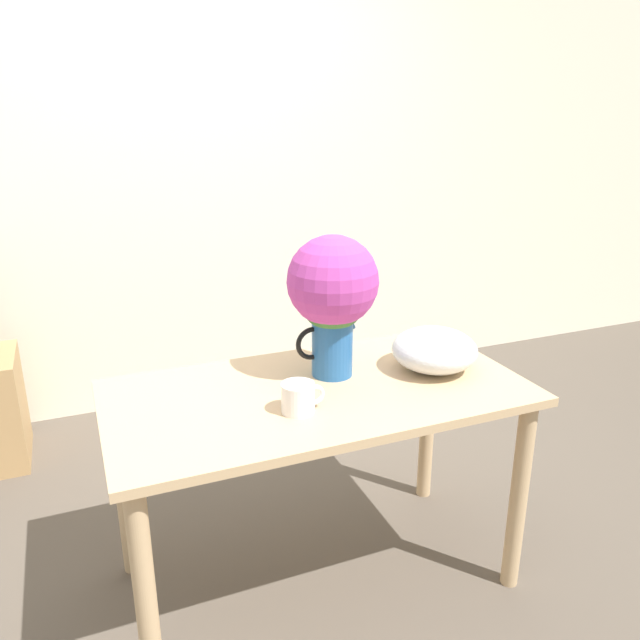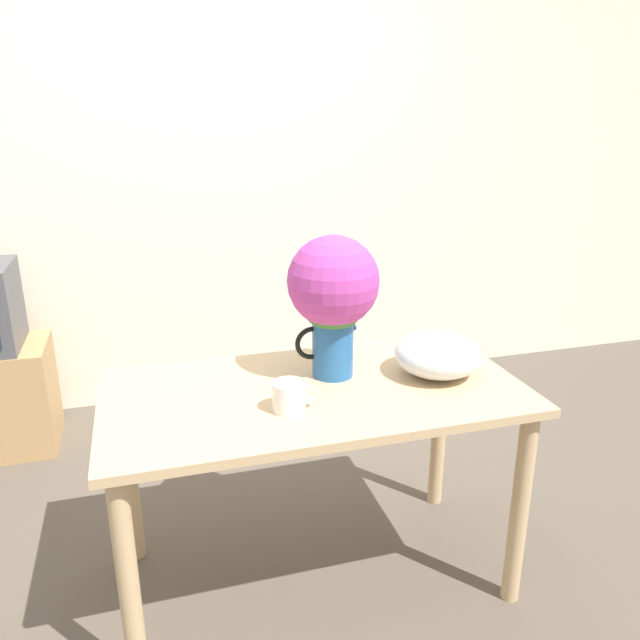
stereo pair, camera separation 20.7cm
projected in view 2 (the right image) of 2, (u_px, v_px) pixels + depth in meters
ground_plane at (285, 569)px, 2.32m from camera, size 12.00×12.00×0.00m
wall_back at (212, 170)px, 3.38m from camera, size 8.00×0.05×2.60m
table at (315, 420)px, 2.08m from camera, size 1.37×0.71×0.75m
flower_vase at (333, 292)px, 2.05m from camera, size 0.31×0.31×0.49m
coffee_mug at (290, 396)px, 1.88m from camera, size 0.14×0.10×0.09m
white_bowl at (438, 354)px, 2.13m from camera, size 0.30×0.30×0.15m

